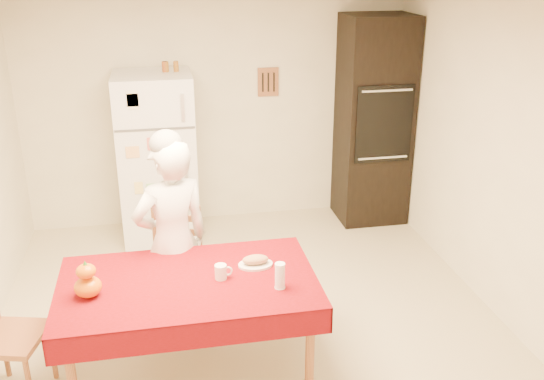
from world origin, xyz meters
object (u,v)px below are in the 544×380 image
object	(u,v)px
refrigerator	(157,158)
dining_table	(188,290)
chair_far	(176,262)
seated_woman	(173,242)
wine_glass	(280,276)
bread_plate	(255,265)
pumpkin_lower	(88,287)
chair_left	(0,330)
coffee_mug	(221,272)
oven_cabinet	(374,121)

from	to	relation	value
refrigerator	dining_table	size ratio (longest dim) A/B	1.00
chair_far	seated_woman	distance (m)	0.37
seated_woman	wine_glass	size ratio (longest dim) A/B	9.06
chair_far	wine_glass	world-z (taller)	chair_far
seated_woman	bread_plate	xyz separation A→B (m)	(0.55, -0.40, -0.03)
pumpkin_lower	bread_plate	size ratio (longest dim) A/B	0.72
chair_far	chair_left	size ratio (longest dim) A/B	1.00
bread_plate	pumpkin_lower	bearing A→B (deg)	-170.64
refrigerator	seated_woman	xyz separation A→B (m)	(0.07, -1.81, -0.05)
dining_table	coffee_mug	bearing A→B (deg)	-2.94
coffee_mug	chair_left	bearing A→B (deg)	177.74
oven_cabinet	coffee_mug	xyz separation A→B (m)	(-1.91, -2.39, -0.29)
oven_cabinet	coffee_mug	distance (m)	3.08
seated_woman	bread_plate	world-z (taller)	seated_woman
wine_glass	coffee_mug	bearing A→B (deg)	152.23
chair_left	seated_woman	bearing A→B (deg)	-52.90
chair_far	chair_left	distance (m)	1.36
chair_left	pumpkin_lower	distance (m)	0.68
chair_far	chair_left	world-z (taller)	same
wine_glass	chair_far	bearing A→B (deg)	123.90
refrigerator	oven_cabinet	distance (m)	2.29
refrigerator	bread_plate	xyz separation A→B (m)	(0.62, -2.22, -0.08)
seated_woman	oven_cabinet	bearing A→B (deg)	-159.14
chair_left	coffee_mug	xyz separation A→B (m)	(1.44, -0.06, 0.30)
refrigerator	seated_woman	world-z (taller)	refrigerator
chair_far	bread_plate	distance (m)	0.87
chair_far	chair_left	bearing A→B (deg)	-133.33
refrigerator	coffee_mug	bearing A→B (deg)	-81.08
wine_glass	refrigerator	bearing A→B (deg)	106.05
refrigerator	pumpkin_lower	world-z (taller)	refrigerator
chair_far	wine_glass	xyz separation A→B (m)	(0.64, -0.95, 0.34)
wine_glass	oven_cabinet	bearing A→B (deg)	59.00
refrigerator	dining_table	distance (m)	2.34
coffee_mug	seated_woman	bearing A→B (deg)	119.14
oven_cabinet	dining_table	distance (m)	3.22
seated_woman	pumpkin_lower	bearing A→B (deg)	27.52
oven_cabinet	pumpkin_lower	xyz separation A→B (m)	(-2.76, -2.45, -0.27)
seated_woman	wine_glass	bearing A→B (deg)	113.08
dining_table	seated_woman	world-z (taller)	seated_woman
oven_cabinet	pumpkin_lower	world-z (taller)	oven_cabinet
coffee_mug	refrigerator	bearing A→B (deg)	98.92
wine_glass	bread_plate	xyz separation A→B (m)	(-0.11, 0.32, -0.08)
chair_left	bread_plate	bearing A→B (deg)	-73.02
coffee_mug	pumpkin_lower	bearing A→B (deg)	-176.24
refrigerator	pumpkin_lower	distance (m)	2.45
refrigerator	chair_far	xyz separation A→B (m)	(0.09, -1.58, -0.34)
refrigerator	chair_far	size ratio (longest dim) A/B	1.79
chair_left	pumpkin_lower	size ratio (longest dim) A/B	5.46
seated_woman	bread_plate	bearing A→B (deg)	124.39
chair_far	seated_woman	size ratio (longest dim) A/B	0.60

